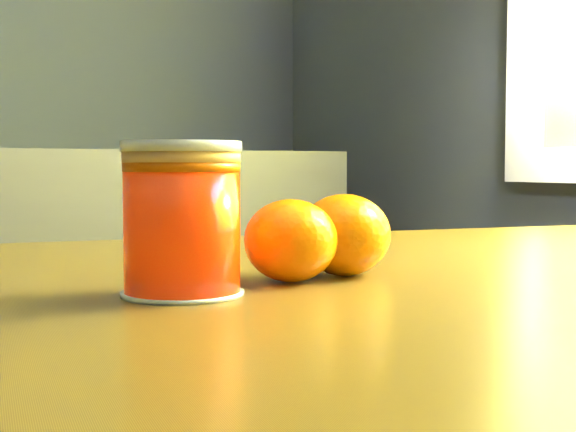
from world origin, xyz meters
name	(u,v)px	position (x,y,z in m)	size (l,w,h in m)	color
table	(385,427)	(0.99, 0.12, 0.69)	(1.12, 0.84, 0.79)	brown
juice_glass	(182,220)	(0.85, 0.12, 0.84)	(0.07, 0.07, 0.09)	#FF2E05
orange_front	(344,235)	(0.98, 0.15, 0.82)	(0.07, 0.07, 0.06)	orange
orange_back	(291,241)	(0.93, 0.14, 0.82)	(0.06, 0.06, 0.05)	orange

